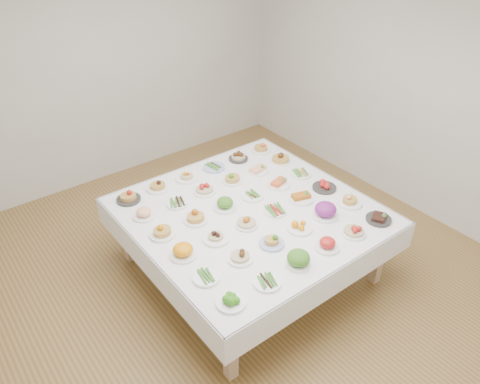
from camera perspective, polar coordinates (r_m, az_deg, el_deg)
room_envelope at (r=3.92m, az=-2.26°, el=10.73°), size 5.02×5.02×2.81m
display_table at (r=4.49m, az=1.17°, el=-2.94°), size 2.17×2.17×0.75m
dish_0 at (r=3.52m, az=-1.12°, el=-12.90°), size 0.23×0.23×0.10m
dish_1 at (r=3.69m, az=3.34°, el=-10.86°), size 0.22×0.22×0.05m
dish_2 at (r=3.84m, az=7.12°, el=-8.12°), size 0.21×0.21×0.13m
dish_3 at (r=4.05m, az=10.60°, el=-6.22°), size 0.21×0.21×0.11m
dish_4 at (r=4.24m, az=13.74°, el=-4.37°), size 0.21×0.21×0.13m
dish_5 at (r=4.48m, az=16.59°, el=-2.88°), size 0.23×0.23×0.10m
dish_6 at (r=3.73m, az=-4.14°, el=-10.22°), size 0.22×0.22×0.05m
dish_7 at (r=3.86m, az=0.01°, el=-7.64°), size 0.21×0.21×0.12m
dish_8 at (r=4.03m, az=3.90°, el=-5.90°), size 0.22×0.22×0.11m
dish_9 at (r=4.22m, az=7.29°, el=-4.11°), size 0.23×0.23×0.09m
dish_10 at (r=4.40m, az=10.38°, el=-2.14°), size 0.24×0.24×0.15m
dish_11 at (r=4.63m, az=13.25°, el=-0.88°), size 0.24×0.24×0.12m
dish_12 at (r=3.92m, az=-6.98°, el=-6.92°), size 0.25×0.25×0.14m
dish_13 at (r=4.07m, az=-2.98°, el=-5.25°), size 0.23×0.23×0.11m
dish_14 at (r=4.22m, az=0.81°, el=-3.48°), size 0.21×0.21×0.13m
dish_15 at (r=4.42m, az=4.33°, el=-2.24°), size 0.21×0.21×0.05m
dish_16 at (r=4.60m, az=7.47°, el=-0.45°), size 0.24×0.24×0.11m
dish_17 at (r=4.81m, az=10.27°, el=0.78°), size 0.24×0.24×0.09m
dish_18 at (r=4.16m, az=-9.49°, el=-4.51°), size 0.23×0.23×0.14m
dish_19 at (r=4.29m, az=-5.44°, el=-2.87°), size 0.22×0.22×0.14m
dish_20 at (r=4.44m, az=-1.85°, el=-1.40°), size 0.22×0.22×0.12m
dish_21 at (r=4.62m, az=1.54°, el=-0.39°), size 0.23×0.23×0.05m
dish_22 at (r=4.80m, az=4.73°, el=1.26°), size 0.23×0.23×0.11m
dish_23 at (r=5.02m, az=7.39°, el=2.29°), size 0.23×0.23×0.05m
dish_24 at (r=4.42m, az=-11.63°, el=-2.49°), size 0.21×0.21×0.11m
dish_25 at (r=4.55m, az=-7.69°, el=-1.34°), size 0.21×0.21×0.05m
dish_26 at (r=4.68m, az=-4.35°, el=0.54°), size 0.22×0.22×0.13m
dish_27 at (r=4.84m, az=-0.93°, el=1.78°), size 0.21×0.21×0.12m
dish_28 at (r=5.02m, az=2.21°, el=2.86°), size 0.21×0.21×0.10m
dish_29 at (r=5.21m, az=4.99°, el=4.20°), size 0.21×0.21×0.13m
dish_30 at (r=4.68m, az=-13.49°, el=-0.39°), size 0.23×0.23×0.13m
dish_31 at (r=4.79m, az=-10.00°, el=0.79°), size 0.22×0.22×0.11m
dish_32 at (r=4.92m, az=-6.53°, el=2.01°), size 0.23×0.23×0.11m
dish_33 at (r=5.10m, az=-3.20°, el=3.09°), size 0.23×0.23×0.05m
dish_34 at (r=5.24m, az=-0.20°, el=4.51°), size 0.21×0.21×0.12m
dish_35 at (r=5.42m, az=2.56°, el=5.46°), size 0.22×0.22×0.12m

